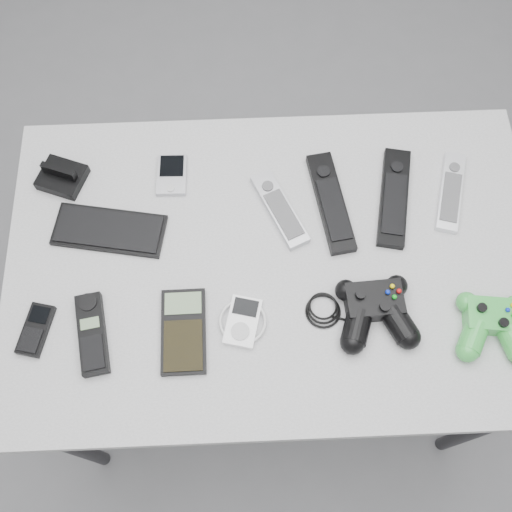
{
  "coord_description": "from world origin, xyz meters",
  "views": [
    {
      "loc": [
        -0.12,
        -0.46,
        1.93
      ],
      "look_at": [
        -0.1,
        0.04,
        0.78
      ],
      "focal_mm": 42.0,
      "sensor_mm": 36.0,
      "label": 1
    }
  ],
  "objects_px": {
    "remote_silver_b": "(451,192)",
    "pda_keyboard": "(109,230)",
    "pda": "(172,175)",
    "remote_black_b": "(394,197)",
    "mobile_phone": "(36,330)",
    "controller_green": "(493,323)",
    "controller_black": "(376,309)",
    "remote_black_a": "(331,202)",
    "mp3_player": "(243,321)",
    "remote_silver_a": "(280,209)",
    "calculator": "(183,331)",
    "desk": "(274,272)",
    "cordless_handset": "(92,334)"
  },
  "relations": [
    {
      "from": "cordless_handset",
      "to": "calculator",
      "type": "relative_size",
      "value": 0.95
    },
    {
      "from": "remote_silver_b",
      "to": "remote_silver_a",
      "type": "bearing_deg",
      "value": -160.2
    },
    {
      "from": "desk",
      "to": "pda_keyboard",
      "type": "bearing_deg",
      "value": 166.87
    },
    {
      "from": "mobile_phone",
      "to": "mp3_player",
      "type": "bearing_deg",
      "value": 13.71
    },
    {
      "from": "mobile_phone",
      "to": "controller_black",
      "type": "relative_size",
      "value": 0.39
    },
    {
      "from": "desk",
      "to": "remote_silver_b",
      "type": "bearing_deg",
      "value": 19.98
    },
    {
      "from": "controller_black",
      "to": "desk",
      "type": "bearing_deg",
      "value": 144.05
    },
    {
      "from": "remote_black_a",
      "to": "remote_black_b",
      "type": "bearing_deg",
      "value": -5.72
    },
    {
      "from": "calculator",
      "to": "controller_green",
      "type": "height_order",
      "value": "controller_green"
    },
    {
      "from": "cordless_handset",
      "to": "mp3_player",
      "type": "distance_m",
      "value": 0.3
    },
    {
      "from": "remote_silver_b",
      "to": "controller_black",
      "type": "xyz_separation_m",
      "value": [
        -0.2,
        -0.27,
        0.02
      ]
    },
    {
      "from": "calculator",
      "to": "controller_black",
      "type": "height_order",
      "value": "controller_black"
    },
    {
      "from": "cordless_handset",
      "to": "controller_green",
      "type": "bearing_deg",
      "value": -10.64
    },
    {
      "from": "pda_keyboard",
      "to": "pda",
      "type": "distance_m",
      "value": 0.19
    },
    {
      "from": "pda",
      "to": "calculator",
      "type": "xyz_separation_m",
      "value": [
        0.03,
        -0.36,
        0.0
      ]
    },
    {
      "from": "pda",
      "to": "remote_black_b",
      "type": "height_order",
      "value": "remote_black_b"
    },
    {
      "from": "pda_keyboard",
      "to": "remote_black_a",
      "type": "height_order",
      "value": "remote_black_a"
    },
    {
      "from": "pda_keyboard",
      "to": "remote_silver_a",
      "type": "relative_size",
      "value": 1.23
    },
    {
      "from": "cordless_handset",
      "to": "controller_black",
      "type": "xyz_separation_m",
      "value": [
        0.57,
        0.02,
        0.01
      ]
    },
    {
      "from": "pda",
      "to": "mp3_player",
      "type": "bearing_deg",
      "value": -65.45
    },
    {
      "from": "desk",
      "to": "pda_keyboard",
      "type": "xyz_separation_m",
      "value": [
        -0.35,
        0.08,
        0.07
      ]
    },
    {
      "from": "remote_black_b",
      "to": "remote_silver_b",
      "type": "bearing_deg",
      "value": 15.7
    },
    {
      "from": "remote_silver_a",
      "to": "controller_black",
      "type": "distance_m",
      "value": 0.3
    },
    {
      "from": "calculator",
      "to": "controller_black",
      "type": "xyz_separation_m",
      "value": [
        0.39,
        0.03,
        0.02
      ]
    },
    {
      "from": "remote_black_b",
      "to": "controller_black",
      "type": "xyz_separation_m",
      "value": [
        -0.08,
        -0.26,
        0.02
      ]
    },
    {
      "from": "remote_silver_a",
      "to": "mobile_phone",
      "type": "distance_m",
      "value": 0.56
    },
    {
      "from": "desk",
      "to": "mobile_phone",
      "type": "distance_m",
      "value": 0.51
    },
    {
      "from": "mobile_phone",
      "to": "pda",
      "type": "bearing_deg",
      "value": 66.32
    },
    {
      "from": "remote_silver_a",
      "to": "remote_black_b",
      "type": "bearing_deg",
      "value": -19.83
    },
    {
      "from": "controller_black",
      "to": "mp3_player",
      "type": "bearing_deg",
      "value": 179.14
    },
    {
      "from": "remote_black_a",
      "to": "mp3_player",
      "type": "height_order",
      "value": "remote_black_a"
    },
    {
      "from": "remote_silver_a",
      "to": "controller_black",
      "type": "relative_size",
      "value": 0.71
    },
    {
      "from": "desk",
      "to": "controller_black",
      "type": "bearing_deg",
      "value": -32.9
    },
    {
      "from": "remote_black_a",
      "to": "remote_silver_b",
      "type": "height_order",
      "value": "remote_black_a"
    },
    {
      "from": "remote_silver_a",
      "to": "controller_green",
      "type": "xyz_separation_m",
      "value": [
        0.41,
        -0.28,
        0.01
      ]
    },
    {
      "from": "mobile_phone",
      "to": "calculator",
      "type": "distance_m",
      "value": 0.3
    },
    {
      "from": "mp3_player",
      "to": "pda",
      "type": "bearing_deg",
      "value": 126.83
    },
    {
      "from": "remote_silver_a",
      "to": "remote_silver_b",
      "type": "distance_m",
      "value": 0.38
    },
    {
      "from": "remote_black_a",
      "to": "remote_silver_a",
      "type": "bearing_deg",
      "value": 177.14
    },
    {
      "from": "cordless_handset",
      "to": "remote_black_a",
      "type": "bearing_deg",
      "value": 19.39
    },
    {
      "from": "pda",
      "to": "remote_silver_a",
      "type": "distance_m",
      "value": 0.26
    },
    {
      "from": "mobile_phone",
      "to": "controller_green",
      "type": "bearing_deg",
      "value": 11.88
    },
    {
      "from": "remote_black_a",
      "to": "mp3_player",
      "type": "relative_size",
      "value": 2.36
    },
    {
      "from": "controller_black",
      "to": "remote_black_b",
      "type": "bearing_deg",
      "value": 70.75
    },
    {
      "from": "pda",
      "to": "remote_silver_a",
      "type": "xyz_separation_m",
      "value": [
        0.24,
        -0.1,
        0.0
      ]
    },
    {
      "from": "remote_black_a",
      "to": "mp3_player",
      "type": "distance_m",
      "value": 0.33
    },
    {
      "from": "remote_black_a",
      "to": "mp3_player",
      "type": "bearing_deg",
      "value": -135.95
    },
    {
      "from": "remote_silver_b",
      "to": "mp3_player",
      "type": "xyz_separation_m",
      "value": [
        -0.47,
        -0.28,
        -0.0
      ]
    },
    {
      "from": "remote_silver_b",
      "to": "pda_keyboard",
      "type": "bearing_deg",
      "value": -159.61
    },
    {
      "from": "remote_black_a",
      "to": "mobile_phone",
      "type": "bearing_deg",
      "value": -165.4
    }
  ]
}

